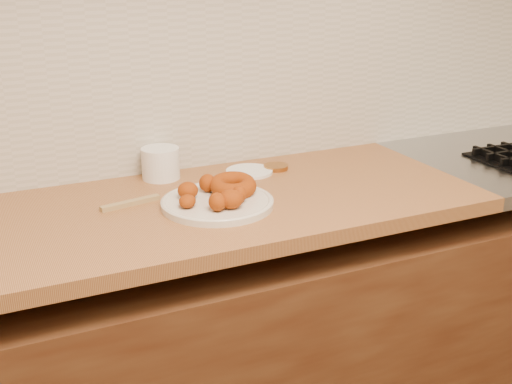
% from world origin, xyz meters
% --- Properties ---
extents(wall_back, '(4.00, 0.02, 2.70)m').
position_xyz_m(wall_back, '(0.00, 2.00, 1.35)').
color(wall_back, tan).
rests_on(wall_back, ground).
extents(base_cabinet, '(3.60, 0.60, 0.77)m').
position_xyz_m(base_cabinet, '(0.00, 1.69, 0.39)').
color(base_cabinet, brown).
rests_on(base_cabinet, floor).
extents(butcher_block, '(2.30, 0.62, 0.04)m').
position_xyz_m(butcher_block, '(-0.65, 1.69, 0.88)').
color(butcher_block, '#9B6C3F').
rests_on(butcher_block, base_cabinet).
extents(backsplash, '(3.60, 0.02, 0.60)m').
position_xyz_m(backsplash, '(0.00, 1.99, 1.20)').
color(backsplash, beige).
rests_on(backsplash, wall_back).
extents(donut_plate, '(0.29, 0.29, 0.02)m').
position_xyz_m(donut_plate, '(-0.22, 1.64, 0.91)').
color(donut_plate, beige).
rests_on(donut_plate, butcher_block).
extents(ring_donut, '(0.13, 0.13, 0.06)m').
position_xyz_m(ring_donut, '(-0.16, 1.67, 0.94)').
color(ring_donut, '#A13B0D').
rests_on(ring_donut, donut_plate).
extents(fried_dough_chunks, '(0.19, 0.21, 0.05)m').
position_xyz_m(fried_dough_chunks, '(-0.24, 1.63, 0.94)').
color(fried_dough_chunks, '#A13B0D').
rests_on(fried_dough_chunks, donut_plate).
extents(plastic_tub, '(0.12, 0.12, 0.09)m').
position_xyz_m(plastic_tub, '(-0.28, 1.92, 0.95)').
color(plastic_tub, white).
rests_on(plastic_tub, butcher_block).
extents(tub_lid, '(0.16, 0.16, 0.01)m').
position_xyz_m(tub_lid, '(-0.03, 1.86, 0.90)').
color(tub_lid, white).
rests_on(tub_lid, butcher_block).
extents(brass_jar_lid, '(0.09, 0.09, 0.01)m').
position_xyz_m(brass_jar_lid, '(0.06, 1.86, 0.91)').
color(brass_jar_lid, '#A46A2E').
rests_on(brass_jar_lid, butcher_block).
extents(wooden_utensil, '(0.16, 0.05, 0.01)m').
position_xyz_m(wooden_utensil, '(-0.42, 1.74, 0.91)').
color(wooden_utensil, '#987E4C').
rests_on(wooden_utensil, butcher_block).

